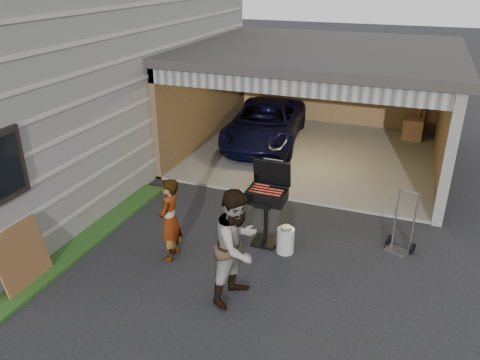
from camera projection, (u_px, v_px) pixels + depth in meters
The scene contains 11 objects.
ground at pixel (181, 283), 7.63m from camera, with size 80.00×80.00×0.00m, color black.
house at pixel (37, 52), 11.83m from camera, with size 7.00×11.00×5.50m, color #474744.
groundcover_strip at pixel (27, 287), 7.50m from camera, with size 0.50×8.00×0.06m, color #193814.
garage at pixel (322, 84), 12.38m from camera, with size 6.80×6.30×2.90m.
minivan at pixel (265, 125), 13.38m from camera, with size 1.93×4.18×1.16m, color black.
woman at pixel (170, 220), 8.02m from camera, with size 0.55×0.36×1.51m, color #B0BFDD.
man at pixel (237, 246), 6.97m from camera, with size 0.89×0.70×1.84m, color #4A201D.
bbq_grill at pixel (267, 198), 8.41m from camera, with size 0.70×0.61×1.55m.
propane_tank at pixel (285, 241), 8.39m from camera, with size 0.31×0.31×0.47m, color #AEAEAA.
plywood_panel at pixel (22, 257), 7.42m from camera, with size 0.04×0.94×1.05m, color brown.
hand_truck at pixel (400, 239), 8.44m from camera, with size 0.53×0.48×1.19m.
Camera 1 is at (3.12, -5.49, 4.72)m, focal length 35.00 mm.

